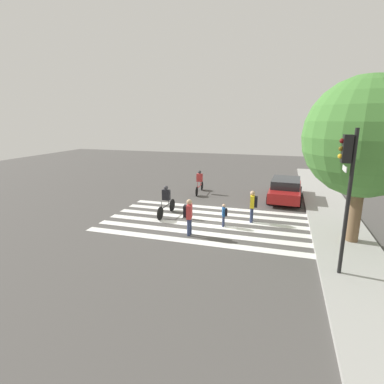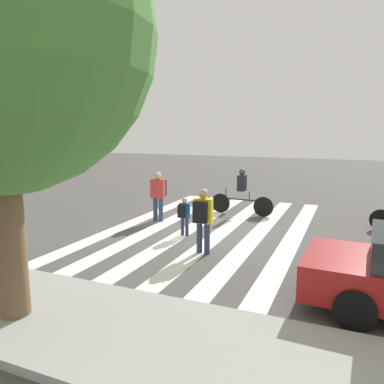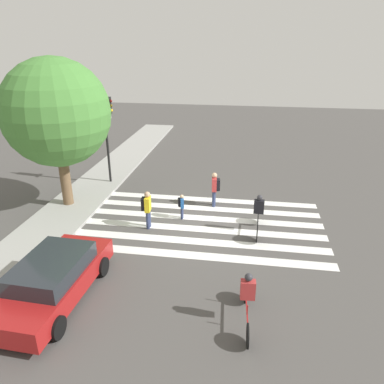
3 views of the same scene
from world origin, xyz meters
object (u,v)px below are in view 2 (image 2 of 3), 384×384
pedestrian_adult_yellow_jacket (203,216)px  pedestrian_adult_tall_backpack (184,213)px  cyclist_far_lane (242,191)px  pedestrian_adult_blue_shirt (159,192)px

pedestrian_adult_yellow_jacket → pedestrian_adult_tall_backpack: 1.65m
pedestrian_adult_yellow_jacket → cyclist_far_lane: bearing=89.1°
pedestrian_adult_tall_backpack → pedestrian_adult_blue_shirt: 2.02m
cyclist_far_lane → pedestrian_adult_yellow_jacket: bearing=95.7°
pedestrian_adult_yellow_jacket → cyclist_far_lane: (0.29, -4.51, -0.07)m
pedestrian_adult_tall_backpack → pedestrian_adult_blue_shirt: size_ratio=0.68×
pedestrian_adult_yellow_jacket → cyclist_far_lane: cyclist_far_lane is taller
pedestrian_adult_blue_shirt → cyclist_far_lane: 3.02m
pedestrian_adult_yellow_jacket → pedestrian_adult_blue_shirt: size_ratio=0.98×
pedestrian_adult_yellow_jacket → pedestrian_adult_tall_backpack: bearing=125.9°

